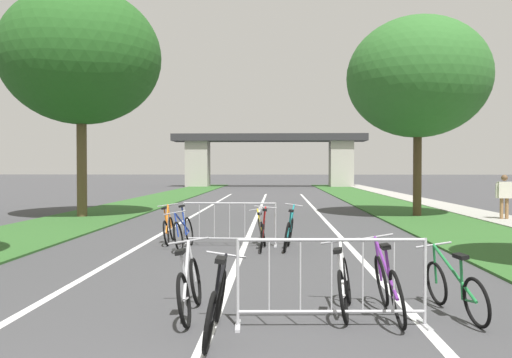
% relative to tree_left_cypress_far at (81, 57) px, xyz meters
% --- Properties ---
extents(grass_verge_left, '(3.38, 60.93, 0.05)m').
position_rel_tree_left_cypress_far_xyz_m(grass_verge_left, '(0.35, 7.90, -6.03)').
color(grass_verge_left, '#2D5B26').
rests_on(grass_verge_left, ground).
extents(grass_verge_right, '(3.38, 60.93, 0.05)m').
position_rel_tree_left_cypress_far_xyz_m(grass_verge_right, '(12.85, 7.90, -6.03)').
color(grass_verge_right, '#2D5B26').
rests_on(grass_verge_right, ground).
extents(sidewalk_path_right, '(1.74, 60.93, 0.08)m').
position_rel_tree_left_cypress_far_xyz_m(sidewalk_path_right, '(15.41, 7.90, -6.02)').
color(sidewalk_path_right, '#9E9B93').
rests_on(sidewalk_path_right, ground).
extents(lane_stripe_center, '(0.14, 35.25, 0.01)m').
position_rel_tree_left_cypress_far_xyz_m(lane_stripe_center, '(6.60, 0.60, -6.05)').
color(lane_stripe_center, silver).
rests_on(lane_stripe_center, ground).
extents(lane_stripe_right_lane, '(0.14, 35.25, 0.01)m').
position_rel_tree_left_cypress_far_xyz_m(lane_stripe_right_lane, '(9.11, 0.60, -6.05)').
color(lane_stripe_right_lane, silver).
rests_on(lane_stripe_right_lane, ground).
extents(lane_stripe_left_lane, '(0.14, 35.25, 0.01)m').
position_rel_tree_left_cypress_far_xyz_m(lane_stripe_left_lane, '(4.09, 0.60, -6.05)').
color(lane_stripe_left_lane, silver).
rests_on(lane_stripe_left_lane, ground).
extents(overpass_bridge, '(19.27, 3.23, 5.27)m').
position_rel_tree_left_cypress_far_xyz_m(overpass_bridge, '(6.60, 33.33, -2.53)').
color(overpass_bridge, '#2D2D30').
rests_on(overpass_bridge, ground).
extents(tree_left_cypress_far, '(5.98, 5.98, 8.61)m').
position_rel_tree_left_cypress_far_xyz_m(tree_left_cypress_far, '(0.00, 0.00, 0.00)').
color(tree_left_cypress_far, brown).
rests_on(tree_left_cypress_far, ground).
extents(tree_right_oak_near, '(5.41, 5.41, 7.65)m').
position_rel_tree_left_cypress_far_xyz_m(tree_right_oak_near, '(12.78, 0.81, -0.71)').
color(tree_right_oak_near, '#4C3823').
rests_on(tree_right_oak_near, ground).
extents(crowd_barrier_nearest, '(2.29, 0.56, 1.05)m').
position_rel_tree_left_cypress_far_xyz_m(crowd_barrier_nearest, '(8.02, -13.50, -5.54)').
color(crowd_barrier_nearest, '#ADADB2').
rests_on(crowd_barrier_nearest, ground).
extents(crowd_barrier_second, '(2.28, 0.49, 1.05)m').
position_rel_tree_left_cypress_far_xyz_m(crowd_barrier_second, '(6.24, -7.07, -5.54)').
color(crowd_barrier_second, '#ADADB2').
rests_on(crowd_barrier_second, ground).
extents(bicycle_orange_0, '(0.53, 1.59, 0.98)m').
position_rel_tree_left_cypress_far_xyz_m(bicycle_orange_0, '(4.68, -6.66, -5.70)').
color(bicycle_orange_0, black).
rests_on(bicycle_orange_0, ground).
extents(bicycle_black_1, '(0.48, 1.73, 0.94)m').
position_rel_tree_left_cypress_far_xyz_m(bicycle_black_1, '(6.70, -13.92, -5.70)').
color(bicycle_black_1, black).
rests_on(bicycle_black_1, ground).
extents(bicycle_yellow_2, '(0.48, 1.59, 0.87)m').
position_rel_tree_left_cypress_far_xyz_m(bicycle_yellow_2, '(7.00, -6.64, -5.72)').
color(bicycle_yellow_2, black).
rests_on(bicycle_yellow_2, ground).
extents(bicycle_white_3, '(0.53, 1.62, 0.93)m').
position_rel_tree_left_cypress_far_xyz_m(bicycle_white_3, '(8.25, -12.91, -5.69)').
color(bicycle_white_3, black).
rests_on(bicycle_white_3, ground).
extents(bicycle_purple_4, '(0.49, 1.74, 1.00)m').
position_rel_tree_left_cypress_far_xyz_m(bicycle_purple_4, '(8.78, -13.07, -5.67)').
color(bicycle_purple_4, black).
rests_on(bicycle_purple_4, ground).
extents(bicycle_teal_5, '(0.51, 1.65, 1.04)m').
position_rel_tree_left_cypress_far_xyz_m(bicycle_teal_5, '(7.65, -7.53, -5.68)').
color(bicycle_teal_5, black).
rests_on(bicycle_teal_5, ground).
extents(bicycle_blue_6, '(0.50, 1.79, 1.01)m').
position_rel_tree_left_cypress_far_xyz_m(bicycle_blue_6, '(5.21, -7.56, -5.67)').
color(bicycle_blue_6, black).
rests_on(bicycle_blue_6, ground).
extents(bicycle_red_7, '(0.54, 1.60, 0.99)m').
position_rel_tree_left_cypress_far_xyz_m(bicycle_red_7, '(7.06, -7.63, -5.68)').
color(bicycle_red_7, black).
rests_on(bicycle_red_7, ground).
extents(bicycle_green_8, '(0.57, 1.65, 0.88)m').
position_rel_tree_left_cypress_far_xyz_m(bicycle_green_8, '(9.63, -12.97, -5.71)').
color(bicycle_green_8, black).
rests_on(bicycle_green_8, ground).
extents(bicycle_silver_9, '(0.55, 1.70, 0.94)m').
position_rel_tree_left_cypress_far_xyz_m(bicycle_silver_9, '(6.27, -13.10, -5.69)').
color(bicycle_silver_9, black).
rests_on(bicycle_silver_9, ground).
extents(pedestrian_waiting, '(0.59, 0.31, 1.64)m').
position_rel_tree_left_cypress_far_xyz_m(pedestrian_waiting, '(15.42, -0.74, -5.06)').
color(pedestrian_waiting, olive).
rests_on(pedestrian_waiting, ground).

